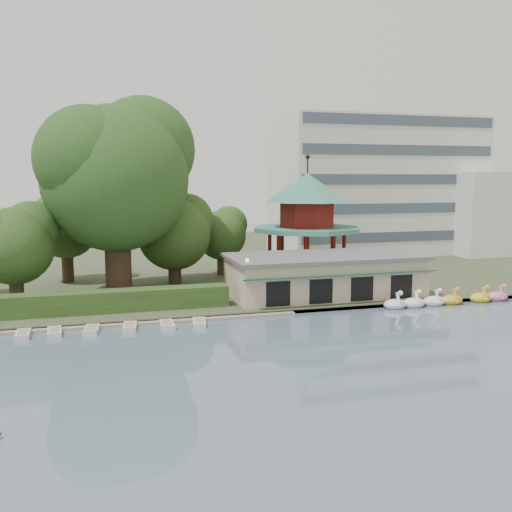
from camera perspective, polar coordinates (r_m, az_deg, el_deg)
name	(u,v)px	position (r m, az deg, el deg)	size (l,w,h in m)	color
ground_plane	(311,390)	(32.36, 5.56, -13.18)	(220.00, 220.00, 0.00)	slate
shore	(176,259)	(81.63, -7.97, -0.28)	(220.00, 70.00, 0.40)	#424930
embankment	(235,315)	(48.10, -2.07, -5.93)	(220.00, 0.60, 0.30)	gray
dock	(87,326)	(46.68, -16.59, -6.72)	(34.00, 1.60, 0.24)	gray
boathouse	(325,275)	(55.12, 6.87, -1.86)	(18.60, 9.39, 3.90)	#C7AF96
pavilion	(307,215)	(64.52, 5.12, 4.15)	(12.40, 12.40, 13.50)	#C7AF96
office_building	(395,190)	(88.70, 13.72, 6.40)	(38.00, 18.00, 20.00)	silver
hedge	(48,305)	(49.77, -20.08, -4.58)	(30.00, 2.00, 1.80)	#2F4D1E
lamp_post	(247,274)	(49.43, -0.88, -1.78)	(0.36, 0.36, 4.28)	black
big_tree	(117,169)	(56.33, -13.72, 8.48)	(15.27, 14.23, 19.18)	#3A281C
small_trees	(93,232)	(59.93, -15.99, 2.36)	(38.81, 17.07, 10.19)	#3A281C
swan_boats	(446,300)	(55.54, 18.50, -4.21)	(13.23, 2.11, 1.92)	white
moored_rowboats	(39,333)	(45.47, -20.86, -7.22)	(24.90, 2.75, 0.36)	beige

